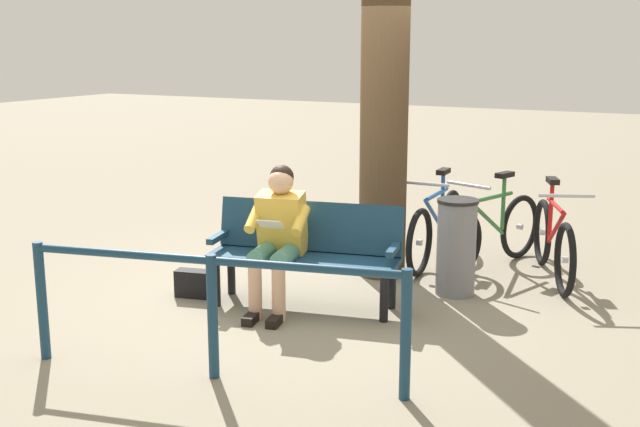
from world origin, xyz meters
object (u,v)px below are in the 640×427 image
person_reading (278,231)px  handbag (193,283)px  bicycle_green (491,232)px  bicycle_blue (436,228)px  tree_trunk (384,106)px  bench (306,247)px  litter_bin (456,247)px  bicycle_red (553,242)px

person_reading → handbag: person_reading is taller
bicycle_green → bicycle_blue: 0.55m
person_reading → tree_trunk: size_ratio=0.37×
tree_trunk → bicycle_blue: 1.43m
bench → handbag: 1.09m
bicycle_green → bicycle_blue: size_ratio=0.96×
bench → handbag: size_ratio=5.55×
tree_trunk → bicycle_green: 1.68m
handbag → bicycle_green: bicycle_green is taller
handbag → person_reading: bearing=-174.1°
bicycle_blue → person_reading: bearing=-21.6°
litter_bin → bicycle_blue: 1.00m
bench → litter_bin: bearing=-152.4°
bicycle_red → person_reading: bearing=-67.2°
bench → bicycle_blue: size_ratio=0.99×
person_reading → bicycle_green: 2.39m
bench → handbag: (0.98, 0.29, -0.39)m
bicycle_green → tree_trunk: bearing=-31.8°
bench → bicycle_green: bearing=-132.7°
person_reading → bicycle_green: (-1.25, -2.02, -0.31)m
bicycle_red → tree_trunk: bearing=-91.1°
tree_trunk → bicycle_red: 2.03m
person_reading → litter_bin: (-1.20, -1.05, -0.23)m
tree_trunk → bicycle_red: tree_trunk is taller
person_reading → bicycle_green: size_ratio=0.75×
tree_trunk → litter_bin: (-0.82, 0.26, -1.18)m
litter_bin → bicycle_green: bicycle_green is taller
tree_trunk → handbag: bearing=49.3°
bicycle_green → bench: bearing=-11.9°
bench → person_reading: 0.30m
handbag → litter_bin: bearing=-150.6°
bicycle_red → bicycle_green: 0.63m
litter_bin → bicycle_blue: (0.49, -0.87, -0.07)m
person_reading → handbag: 0.99m
person_reading → bicycle_blue: size_ratio=0.71×
tree_trunk → bicycle_red: size_ratio=2.05×
handbag → bicycle_blue: 2.54m
handbag → litter_bin: 2.34m
person_reading → tree_trunk: (-0.38, -1.31, 0.95)m
tree_trunk → litter_bin: bearing=162.3°
handbag → bicycle_blue: bicycle_blue is taller
bench → bicycle_red: (-1.71, -1.70, -0.15)m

